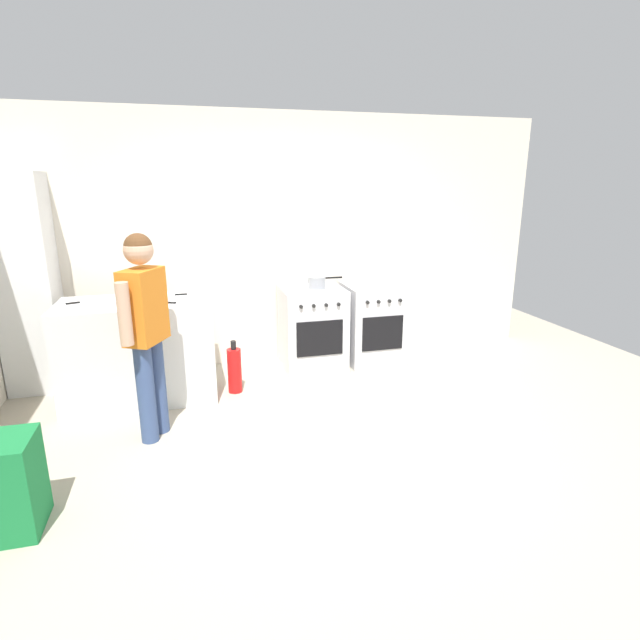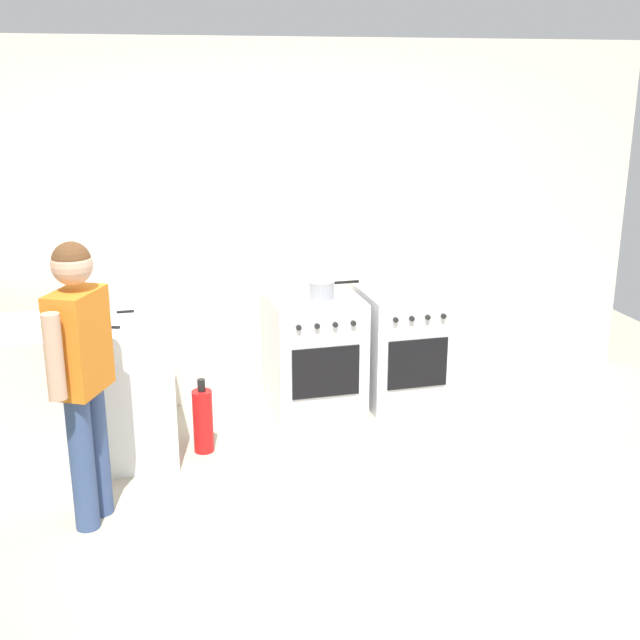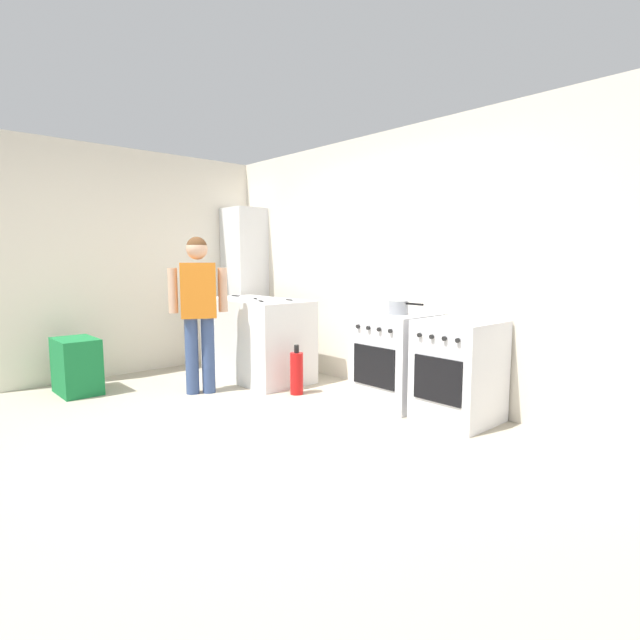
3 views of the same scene
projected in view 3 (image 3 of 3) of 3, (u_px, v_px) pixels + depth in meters
name	position (u px, v px, depth m)	size (l,w,h in m)	color
ground_plane	(230.00, 433.00, 3.89)	(8.00, 8.00, 0.00)	#ADA38E
back_wall	(394.00, 264.00, 5.03)	(6.00, 0.10, 2.60)	silver
side_wall_left	(140.00, 263.00, 5.92)	(0.10, 3.10, 2.60)	silver
counter_unit	(257.00, 339.00, 5.63)	(1.30, 0.70, 0.90)	silver
oven_left	(396.00, 359.00, 4.63)	(0.64, 0.62, 0.85)	silver
oven_right	(459.00, 371.00, 4.13)	(0.59, 0.62, 0.85)	silver
pot	(399.00, 307.00, 4.52)	(0.36, 0.18, 0.12)	gray
knife_bread	(254.00, 298.00, 5.65)	(0.33, 0.18, 0.01)	silver
knife_paring	(292.00, 300.00, 5.37)	(0.21, 0.03, 0.01)	silver
knife_carving	(259.00, 301.00, 5.34)	(0.32, 0.14, 0.01)	silver
knife_utility	(240.00, 296.00, 5.95)	(0.25, 0.11, 0.01)	silver
person	(198.00, 302.00, 4.94)	(0.33, 0.52, 1.56)	#384C7A
fire_extinguisher	(297.00, 373.00, 4.98)	(0.13, 0.13, 0.50)	red
recycling_crate_lower	(78.00, 380.00, 5.03)	(0.52, 0.36, 0.28)	#197238
recycling_crate_upper	(76.00, 352.00, 4.99)	(0.52, 0.36, 0.28)	#197238
larder_cabinet	(245.00, 285.00, 6.58)	(0.48, 0.44, 2.00)	silver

